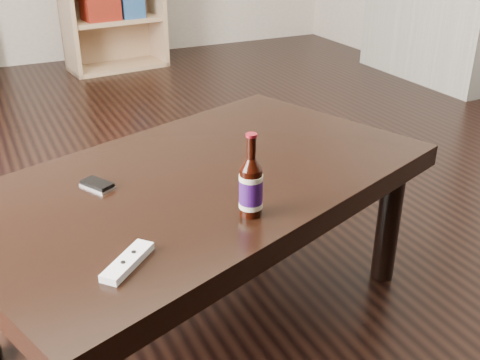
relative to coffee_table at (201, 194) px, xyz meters
name	(u,v)px	position (x,y,z in m)	size (l,w,h in m)	color
floor	(206,208)	(0.29, 0.67, -0.45)	(5.00, 6.00, 0.01)	black
coffee_table	(201,194)	(0.00, 0.00, 0.00)	(1.55, 1.21, 0.51)	black
beer_bottle	(251,187)	(0.02, -0.28, 0.14)	(0.07, 0.07, 0.22)	black
phone	(97,185)	(-0.29, 0.04, 0.08)	(0.09, 0.11, 0.02)	silver
remote	(128,262)	(-0.32, -0.36, 0.08)	(0.14, 0.14, 0.02)	silver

